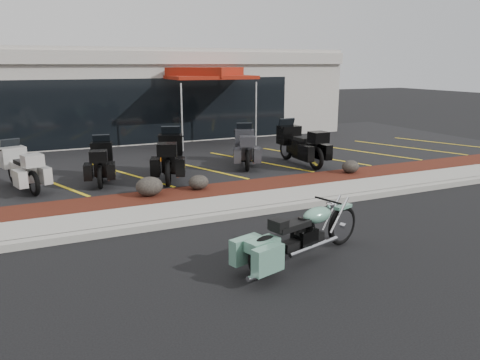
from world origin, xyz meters
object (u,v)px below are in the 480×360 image
hero_cruiser (342,220)px  popup_canopy (206,74)px  touring_white (12,162)px  traffic_cone (160,154)px

hero_cruiser → popup_canopy: popup_canopy is taller
hero_cruiser → touring_white: size_ratio=1.33×
popup_canopy → touring_white: bearing=-142.7°
hero_cruiser → popup_canopy: bearing=65.7°
touring_white → traffic_cone: touring_white is taller
touring_white → popup_canopy: 8.80m
touring_white → traffic_cone: size_ratio=4.79×
hero_cruiser → popup_canopy: (1.56, 11.50, 2.44)m
hero_cruiser → touring_white: touring_white is taller
traffic_cone → touring_white: bearing=-161.3°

